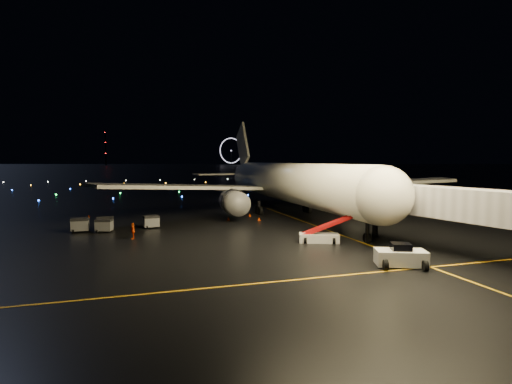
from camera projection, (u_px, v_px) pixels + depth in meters
ground at (149, 172)px, 326.05m from camera, size 2000.00×2000.00×0.00m
lane_centre at (308, 223)px, 57.97m from camera, size 0.25×80.00×0.02m
lane_cross at (238, 285)px, 29.17m from camera, size 60.00×0.25×0.02m
airliner at (281, 161)px, 69.67m from camera, size 63.53×60.36×17.97m
pushback_tug at (401, 255)px, 34.44m from camera, size 4.72×3.62×2.00m
belt_loader at (319, 228)px, 44.40m from camera, size 6.63×3.95×3.12m
crew_c at (133, 231)px, 46.30m from camera, size 0.58×1.16×1.90m
safety_cone_0 at (259, 219)px, 60.52m from camera, size 0.53×0.53×0.52m
safety_cone_1 at (250, 215)px, 65.03m from camera, size 0.50×0.50×0.50m
safety_cone_2 at (228, 219)px, 60.79m from camera, size 0.52×0.52×0.55m
safety_cone_3 at (89, 216)px, 63.31m from camera, size 0.58×0.58×0.50m
ferris_wheel at (231, 152)px, 773.97m from camera, size 49.33×16.80×52.00m
radio_mast at (106, 148)px, 725.26m from camera, size 1.80×1.80×64.00m
taxiway_lights at (170, 186)px, 141.16m from camera, size 164.00×92.00×0.36m
baggage_cart_0 at (151, 222)px, 53.89m from camera, size 2.17×1.67×1.68m
baggage_cart_1 at (105, 223)px, 52.59m from camera, size 2.11×1.59×1.67m
baggage_cart_2 at (80, 225)px, 50.86m from camera, size 2.16×1.55×1.80m
baggage_cart_3 at (104, 226)px, 50.86m from camera, size 2.23×1.82×1.65m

